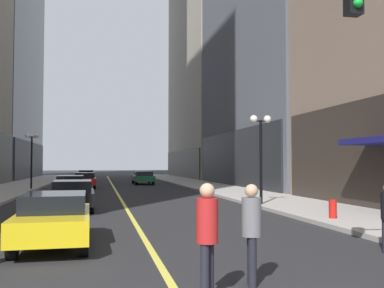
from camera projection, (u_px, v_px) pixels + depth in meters
The scene contains 16 objects.
ground_plane at pixel (114, 188), 38.61m from camera, with size 200.00×200.00×0.00m, color #262628.
sidewalk_left at pixel (13, 188), 36.95m from camera, with size 4.50×78.00×0.15m, color #ADA8A0.
sidewalk_right at pixel (207, 186), 40.28m from camera, with size 4.50×78.00×0.15m, color #ADA8A0.
lane_centre_stripe at pixel (114, 188), 38.61m from camera, with size 0.16×70.00×0.01m, color #E5D64C.
building_right_far at pixel (221, 68), 67.12m from camera, with size 12.18×26.00×33.02m.
car_yellow at pixel (54, 217), 11.48m from camera, with size 1.85×4.41×1.32m.
car_black at pixel (72, 194), 20.18m from camera, with size 2.00×4.76×1.32m.
car_maroon at pixel (70, 185), 28.49m from camera, with size 1.93×4.13×1.32m.
car_red at pixel (85, 180), 37.72m from camera, with size 1.85×4.28×1.32m.
car_green at pixel (143, 177), 45.14m from camera, with size 2.01×4.53×1.32m.
car_blue at pixel (86, 175), 51.51m from camera, with size 1.89×4.16×1.32m.
pedestrian_in_red_jacket at pixel (207, 231), 6.90m from camera, with size 0.48×0.48×1.79m.
pedestrian_in_grey_suit at pixel (252, 226), 7.68m from camera, with size 0.40×0.40×1.74m.
street_lamp_left_far at pixel (32, 148), 34.61m from camera, with size 1.06×0.36×4.43m.
street_lamp_right_mid at pixel (261, 139), 21.66m from camera, with size 1.06×0.36×4.43m.
fire_hydrant_right at pixel (333, 211), 15.90m from camera, with size 0.28×0.28×0.80m, color red.
Camera 1 is at (-1.24, -4.30, 2.10)m, focal length 41.90 mm.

